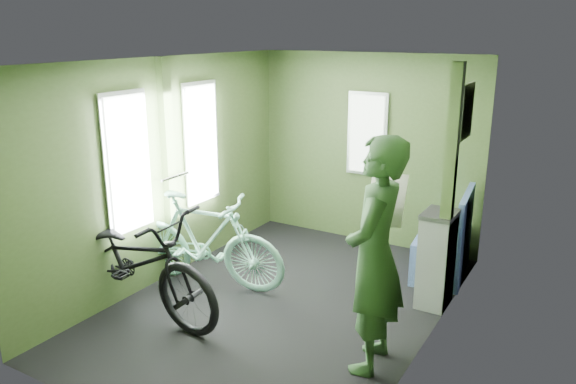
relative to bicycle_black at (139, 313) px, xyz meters
The scene contains 6 objects.
room 1.98m from the bicycle_black, 40.84° to the left, with size 4.00×4.02×2.31m.
bicycle_black is the anchor object (origin of this frame).
bicycle_mint 0.80m from the bicycle_black, 75.45° to the left, with size 0.48×1.72×1.03m, color #94E7CA.
passenger 2.39m from the bicycle_black, ahead, with size 0.52×0.78×1.84m.
waste_box 2.85m from the bicycle_black, 34.10° to the left, with size 0.27×0.38×0.93m, color gray.
bench_seat 3.20m from the bicycle_black, 46.12° to the left, with size 0.60×0.95×0.95m.
Camera 1 is at (2.53, -4.22, 2.56)m, focal length 35.00 mm.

